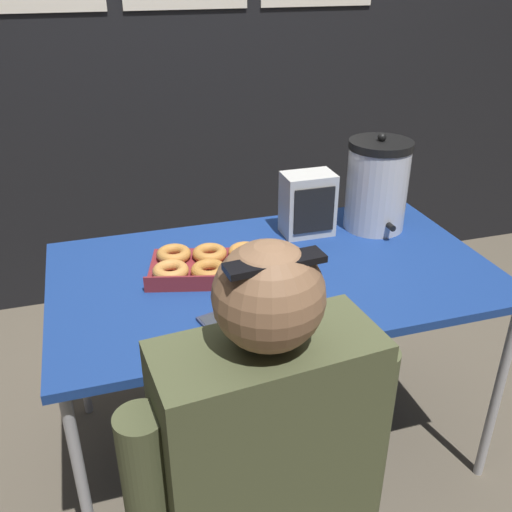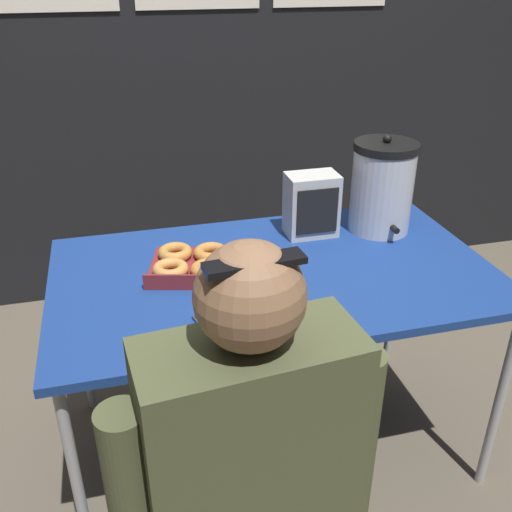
{
  "view_description": "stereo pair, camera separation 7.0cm",
  "coord_description": "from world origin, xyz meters",
  "px_view_note": "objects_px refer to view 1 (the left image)",
  "views": [
    {
      "loc": [
        -0.53,
        -1.54,
        1.66
      ],
      "look_at": [
        -0.06,
        0.0,
        0.81
      ],
      "focal_mm": 40.0,
      "sensor_mm": 36.0,
      "label": 1
    },
    {
      "loc": [
        -0.47,
        -1.56,
        1.66
      ],
      "look_at": [
        -0.06,
        0.0,
        0.81
      ],
      "focal_mm": 40.0,
      "sensor_mm": 36.0,
      "label": 2
    }
  ],
  "objects_px": {
    "donut_box": "(209,264)",
    "space_heater": "(308,204)",
    "cell_phone": "(219,327)",
    "coffee_urn": "(377,185)",
    "person_seated": "(266,509)"
  },
  "relations": [
    {
      "from": "coffee_urn",
      "to": "donut_box",
      "type": "bearing_deg",
      "value": -166.9
    },
    {
      "from": "donut_box",
      "to": "space_heater",
      "type": "bearing_deg",
      "value": 38.29
    },
    {
      "from": "space_heater",
      "to": "coffee_urn",
      "type": "bearing_deg",
      "value": -4.73
    },
    {
      "from": "donut_box",
      "to": "person_seated",
      "type": "height_order",
      "value": "person_seated"
    },
    {
      "from": "donut_box",
      "to": "person_seated",
      "type": "bearing_deg",
      "value": -79.5
    },
    {
      "from": "person_seated",
      "to": "donut_box",
      "type": "bearing_deg",
      "value": -99.55
    },
    {
      "from": "cell_phone",
      "to": "space_heater",
      "type": "xyz_separation_m",
      "value": [
        0.46,
        0.5,
        0.11
      ]
    },
    {
      "from": "coffee_urn",
      "to": "person_seated",
      "type": "height_order",
      "value": "person_seated"
    },
    {
      "from": "donut_box",
      "to": "space_heater",
      "type": "distance_m",
      "value": 0.46
    },
    {
      "from": "coffee_urn",
      "to": "cell_phone",
      "type": "height_order",
      "value": "coffee_urn"
    },
    {
      "from": "donut_box",
      "to": "cell_phone",
      "type": "xyz_separation_m",
      "value": [
        -0.05,
        -0.33,
        -0.02
      ]
    },
    {
      "from": "cell_phone",
      "to": "space_heater",
      "type": "relative_size",
      "value": 0.68
    },
    {
      "from": "cell_phone",
      "to": "person_seated",
      "type": "bearing_deg",
      "value": -106.69
    },
    {
      "from": "cell_phone",
      "to": "space_heater",
      "type": "distance_m",
      "value": 0.69
    },
    {
      "from": "donut_box",
      "to": "space_heater",
      "type": "relative_size",
      "value": 1.91
    }
  ]
}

